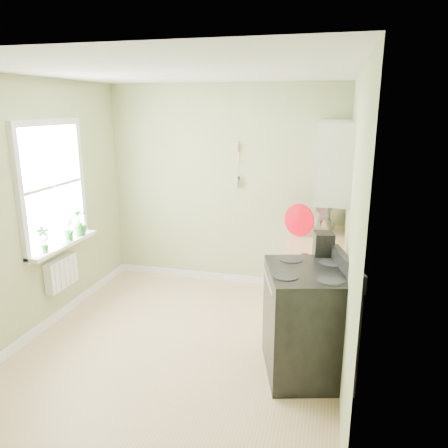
% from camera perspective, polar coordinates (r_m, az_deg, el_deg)
% --- Properties ---
extents(floor, '(3.20, 3.60, 0.02)m').
position_cam_1_polar(floor, '(4.75, -5.54, -15.45)').
color(floor, tan).
rests_on(floor, ground).
extents(ceiling, '(3.20, 3.60, 0.02)m').
position_cam_1_polar(ceiling, '(4.11, -6.55, 19.34)').
color(ceiling, white).
rests_on(ceiling, wall_back).
extents(wall_back, '(3.20, 0.02, 2.70)m').
position_cam_1_polar(wall_back, '(5.92, 0.06, 4.88)').
color(wall_back, '#ADB57B').
rests_on(wall_back, floor).
extents(wall_left, '(0.02, 3.60, 2.70)m').
position_cam_1_polar(wall_left, '(5.01, -23.56, 1.73)').
color(wall_left, '#ADB57B').
rests_on(wall_left, floor).
extents(wall_right, '(0.02, 3.60, 2.70)m').
position_cam_1_polar(wall_right, '(3.98, 16.30, -0.81)').
color(wall_right, '#ADB57B').
rests_on(wall_right, floor).
extents(base_cabinets, '(0.60, 1.60, 0.87)m').
position_cam_1_polar(base_cabinets, '(5.22, 11.87, -7.35)').
color(base_cabinets, white).
rests_on(base_cabinets, floor).
extents(countertop, '(0.64, 1.60, 0.04)m').
position_cam_1_polar(countertop, '(5.07, 12.03, -2.58)').
color(countertop, beige).
rests_on(countertop, base_cabinets).
extents(upper_cabinets, '(0.35, 1.40, 0.80)m').
position_cam_1_polar(upper_cabinets, '(4.97, 14.26, 8.28)').
color(upper_cabinets, white).
rests_on(upper_cabinets, wall_right).
extents(window, '(0.06, 1.14, 1.44)m').
position_cam_1_polar(window, '(5.19, -21.56, 4.62)').
color(window, white).
rests_on(window, wall_left).
extents(window_sill, '(0.18, 1.14, 0.04)m').
position_cam_1_polar(window_sill, '(5.30, -20.22, -2.52)').
color(window_sill, white).
rests_on(window_sill, wall_left).
extents(radiator, '(0.12, 0.50, 0.35)m').
position_cam_1_polar(radiator, '(5.38, -20.47, -6.00)').
color(radiator, white).
rests_on(radiator, wall_left).
extents(wall_utensils, '(0.02, 0.14, 0.58)m').
position_cam_1_polar(wall_utensils, '(5.81, 1.92, 6.82)').
color(wall_utensils, beige).
rests_on(wall_utensils, wall_back).
extents(stove, '(0.92, 0.99, 1.14)m').
position_cam_1_polar(stove, '(4.14, 10.79, -12.31)').
color(stove, black).
rests_on(stove, floor).
extents(stand_mixer, '(0.26, 0.35, 0.39)m').
position_cam_1_polar(stand_mixer, '(5.53, 12.99, 0.85)').
color(stand_mixer, '#B2B2B7').
rests_on(stand_mixer, countertop).
extents(kettle, '(0.18, 0.11, 0.18)m').
position_cam_1_polar(kettle, '(5.52, 9.84, 0.18)').
color(kettle, silver).
rests_on(kettle, countertop).
extents(coffee_maker, '(0.22, 0.23, 0.32)m').
position_cam_1_polar(coffee_maker, '(4.35, 12.80, -3.23)').
color(coffee_maker, black).
rests_on(coffee_maker, countertop).
extents(red_tray, '(0.38, 0.22, 0.39)m').
position_cam_1_polar(red_tray, '(5.23, 9.77, 0.53)').
color(red_tray, '#AD010D').
rests_on(red_tray, countertop).
extents(jar, '(0.08, 0.08, 0.08)m').
position_cam_1_polar(jar, '(4.39, 10.52, -4.42)').
color(jar, beige).
rests_on(jar, countertop).
extents(plant_a, '(0.18, 0.19, 0.29)m').
position_cam_1_polar(plant_a, '(4.98, -22.53, -1.85)').
color(plant_a, '#226C24').
rests_on(plant_a, window_sill).
extents(plant_b, '(0.18, 0.19, 0.27)m').
position_cam_1_polar(plant_b, '(5.34, -19.65, -0.62)').
color(plant_b, '#226C24').
rests_on(plant_b, window_sill).
extents(plant_c, '(0.25, 0.25, 0.32)m').
position_cam_1_polar(plant_c, '(5.51, -18.41, 0.23)').
color(plant_c, '#226C24').
rests_on(plant_c, window_sill).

